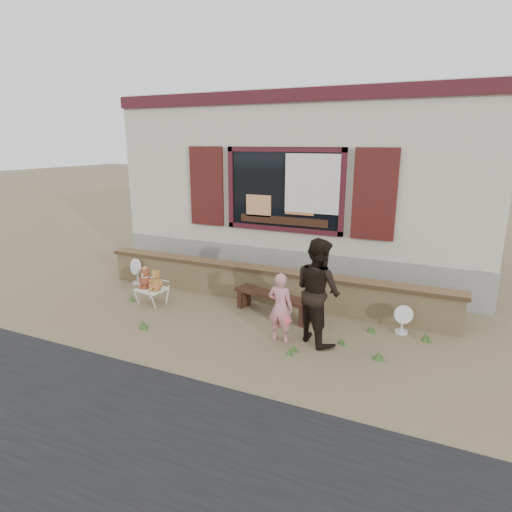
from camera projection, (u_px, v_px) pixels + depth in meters
The scene contains 12 objects.
ground at pixel (242, 319), 7.45m from camera, with size 80.00×80.00×0.00m, color brown.
shopfront at pixel (319, 182), 10.87m from camera, with size 8.04×5.13×4.00m.
brick_wall at pixel (265, 284), 8.24m from camera, with size 7.10×0.36×0.67m.
bench at pixel (273, 300), 7.57m from camera, with size 1.57×0.68×0.39m.
folding_chair at pixel (152, 290), 8.11m from camera, with size 0.54×0.49×0.31m.
teddy_bear_left at pixel (146, 277), 8.12m from camera, with size 0.29×0.25×0.39m, color brown, non-canonical shape.
teddy_bear_right at pixel (156, 279), 7.98m from camera, with size 0.29×0.25×0.40m, color brown, non-canonical shape.
child at pixel (280, 307), 6.53m from camera, with size 0.40×0.26×1.10m, color pink.
adult at pixel (318, 291), 6.46m from camera, with size 0.79×0.62×1.64m, color black.
fan_left at pixel (137, 271), 9.25m from camera, with size 0.37×0.24×0.57m.
fan_right at pixel (402, 319), 6.86m from camera, with size 0.31×0.20×0.48m.
grass_tufts at pixel (287, 334), 6.76m from camera, with size 5.44×1.60×0.14m.
Camera 1 is at (3.10, -6.17, 3.01)m, focal length 30.00 mm.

